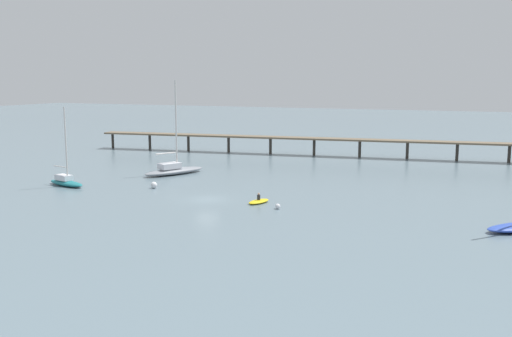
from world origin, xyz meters
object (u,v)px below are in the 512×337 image
object	(u,v)px
sailboat_gray	(174,169)
dinghy_yellow	(259,201)
pier	(401,136)
mooring_buoy_near	(278,206)
sailboat_teal	(66,181)
mooring_buoy_far	(154,185)

from	to	relation	value
sailboat_gray	dinghy_yellow	bearing A→B (deg)	-34.73
pier	sailboat_gray	xyz separation A→B (m)	(-27.24, -29.13, -3.15)
pier	mooring_buoy_near	distance (m)	44.45
sailboat_teal	dinghy_yellow	world-z (taller)	sailboat_teal
sailboat_gray	dinghy_yellow	distance (m)	22.57
sailboat_teal	mooring_buoy_far	bearing A→B (deg)	14.55
sailboat_gray	dinghy_yellow	size ratio (longest dim) A/B	4.03
pier	sailboat_gray	distance (m)	40.01
sailboat_teal	dinghy_yellow	xyz separation A→B (m)	(26.68, 0.07, -0.46)
dinghy_yellow	mooring_buoy_far	world-z (taller)	dinghy_yellow
pier	mooring_buoy_far	bearing A→B (deg)	-121.62
mooring_buoy_near	mooring_buoy_far	world-z (taller)	mooring_buoy_far
mooring_buoy_far	pier	bearing A→B (deg)	58.38
sailboat_teal	mooring_buoy_near	distance (m)	29.72
sailboat_teal	sailboat_gray	bearing A→B (deg)	57.79
dinghy_yellow	sailboat_gray	bearing A→B (deg)	145.27
mooring_buoy_near	mooring_buoy_far	distance (m)	18.99
sailboat_gray	mooring_buoy_near	bearing A→B (deg)	-34.51
dinghy_yellow	mooring_buoy_near	distance (m)	3.56
mooring_buoy_near	mooring_buoy_far	bearing A→B (deg)	165.36
pier	mooring_buoy_far	distance (m)	46.08
sailboat_teal	mooring_buoy_near	size ratio (longest dim) A/B	17.91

